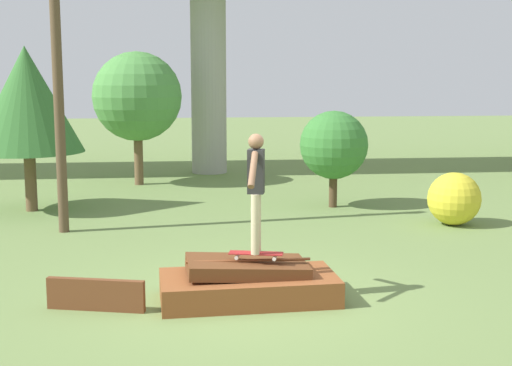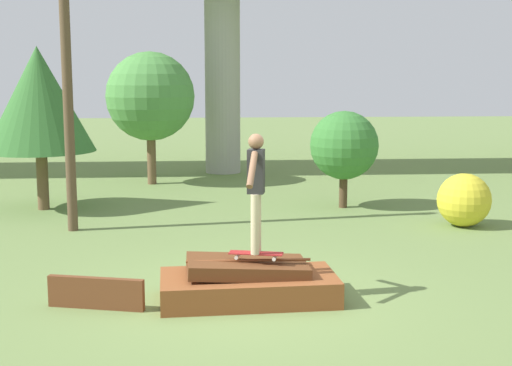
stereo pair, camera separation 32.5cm
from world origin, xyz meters
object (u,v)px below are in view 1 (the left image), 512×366
(skater, at_px, (256,184))
(bush_yellow_flowering, at_px, (454,199))
(tree_behind_right, at_px, (334,145))
(skateboard, at_px, (256,254))
(utility_pole, at_px, (56,42))
(tree_behind_left, at_px, (27,100))
(tree_mid_back, at_px, (137,97))

(skater, height_order, bush_yellow_flowering, skater)
(tree_behind_right, relative_size, bush_yellow_flowering, 2.06)
(skater, bearing_deg, bush_yellow_flowering, 44.14)
(skateboard, distance_m, utility_pole, 6.55)
(skater, relative_size, utility_pole, 0.23)
(tree_behind_left, bearing_deg, skater, -57.64)
(tree_behind_right, bearing_deg, skateboard, -110.79)
(utility_pole, bearing_deg, tree_mid_back, 78.87)
(utility_pole, relative_size, bush_yellow_flowering, 6.54)
(skateboard, height_order, tree_behind_right, tree_behind_right)
(skateboard, distance_m, tree_mid_back, 11.02)
(utility_pole, distance_m, bush_yellow_flowering, 8.62)
(tree_mid_back, bearing_deg, skater, -78.34)
(skateboard, relative_size, tree_mid_back, 0.21)
(utility_pole, height_order, tree_mid_back, utility_pole)
(skateboard, relative_size, tree_behind_left, 0.21)
(skater, distance_m, utility_pole, 6.16)
(skateboard, height_order, tree_behind_left, tree_behind_left)
(tree_behind_right, height_order, bush_yellow_flowering, tree_behind_right)
(skateboard, xyz_separation_m, utility_pole, (-3.37, 4.71, 3.07))
(skateboard, xyz_separation_m, tree_behind_left, (-4.45, 7.02, 1.87))
(tree_mid_back, bearing_deg, tree_behind_left, -121.82)
(skater, xyz_separation_m, tree_behind_left, (-4.45, 7.02, 0.89))
(utility_pole, bearing_deg, tree_behind_left, 115.09)
(skater, relative_size, tree_behind_left, 0.44)
(tree_mid_back, distance_m, bush_yellow_flowering, 9.39)
(utility_pole, xyz_separation_m, tree_mid_back, (1.17, 5.94, -1.27))
(skater, distance_m, tree_behind_right, 7.20)
(skater, xyz_separation_m, utility_pole, (-3.37, 4.71, 2.10))
(skater, relative_size, tree_mid_back, 0.44)
(tree_mid_back, bearing_deg, bush_yellow_flowering, -41.94)
(skateboard, relative_size, utility_pole, 0.11)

